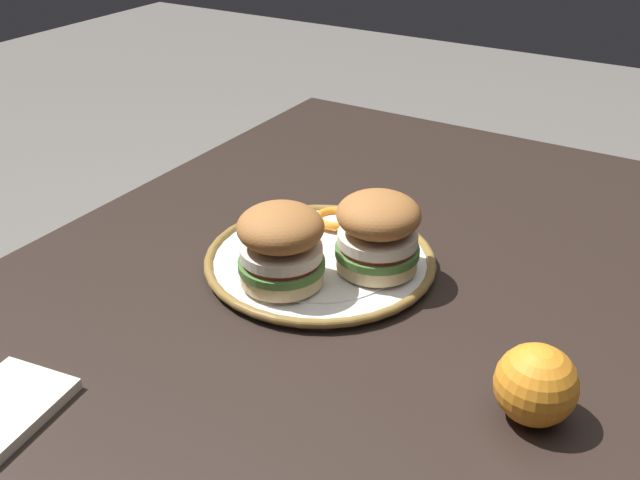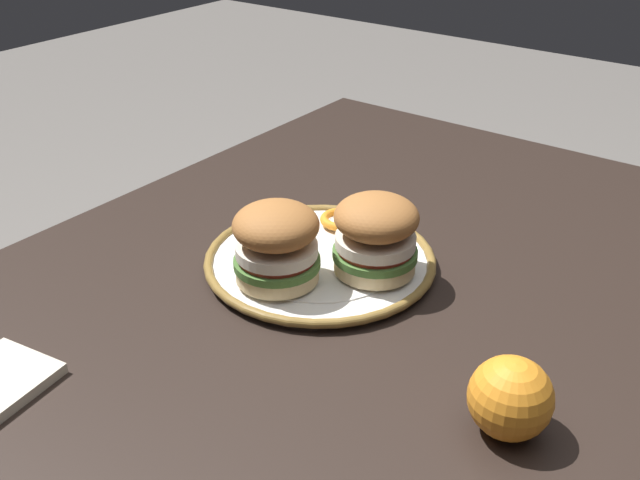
{
  "view_description": "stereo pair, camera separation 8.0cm",
  "coord_description": "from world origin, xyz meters",
  "px_view_note": "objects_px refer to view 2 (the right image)",
  "views": [
    {
      "loc": [
        0.65,
        0.37,
        1.22
      ],
      "look_at": [
        -0.05,
        -0.06,
        0.76
      ],
      "focal_mm": 41.0,
      "sensor_mm": 36.0,
      "label": 1
    },
    {
      "loc": [
        0.61,
        0.43,
        1.22
      ],
      "look_at": [
        -0.05,
        -0.06,
        0.76
      ],
      "focal_mm": 41.0,
      "sensor_mm": 36.0,
      "label": 2
    }
  ],
  "objects_px": {
    "dining_table": "(333,362)",
    "whole_orange": "(510,398)",
    "sandwich_half_left": "(376,234)",
    "sandwich_half_right": "(276,242)",
    "dinner_plate": "(320,260)"
  },
  "relations": [
    {
      "from": "sandwich_half_left",
      "to": "dinner_plate",
      "type": "bearing_deg",
      "value": -80.46
    },
    {
      "from": "sandwich_half_right",
      "to": "whole_orange",
      "type": "bearing_deg",
      "value": 79.83
    },
    {
      "from": "dining_table",
      "to": "dinner_plate",
      "type": "distance_m",
      "value": 0.13
    },
    {
      "from": "dining_table",
      "to": "whole_orange",
      "type": "distance_m",
      "value": 0.31
    },
    {
      "from": "whole_orange",
      "to": "sandwich_half_right",
      "type": "bearing_deg",
      "value": -100.17
    },
    {
      "from": "dining_table",
      "to": "sandwich_half_right",
      "type": "relative_size",
      "value": 8.89
    },
    {
      "from": "dining_table",
      "to": "sandwich_half_left",
      "type": "xyz_separation_m",
      "value": [
        -0.07,
        0.02,
        0.17
      ]
    },
    {
      "from": "dinner_plate",
      "to": "dining_table",
      "type": "bearing_deg",
      "value": 48.54
    },
    {
      "from": "sandwich_half_left",
      "to": "dining_table",
      "type": "bearing_deg",
      "value": -14.07
    },
    {
      "from": "sandwich_half_left",
      "to": "sandwich_half_right",
      "type": "distance_m",
      "value": 0.12
    },
    {
      "from": "dining_table",
      "to": "sandwich_half_left",
      "type": "distance_m",
      "value": 0.18
    },
    {
      "from": "dinner_plate",
      "to": "sandwich_half_right",
      "type": "bearing_deg",
      "value": -6.25
    },
    {
      "from": "whole_orange",
      "to": "dinner_plate",
      "type": "bearing_deg",
      "value": -112.88
    },
    {
      "from": "dinner_plate",
      "to": "whole_orange",
      "type": "height_order",
      "value": "whole_orange"
    },
    {
      "from": "dinner_plate",
      "to": "sandwich_half_right",
      "type": "xyz_separation_m",
      "value": [
        0.08,
        -0.01,
        0.06
      ]
    }
  ]
}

